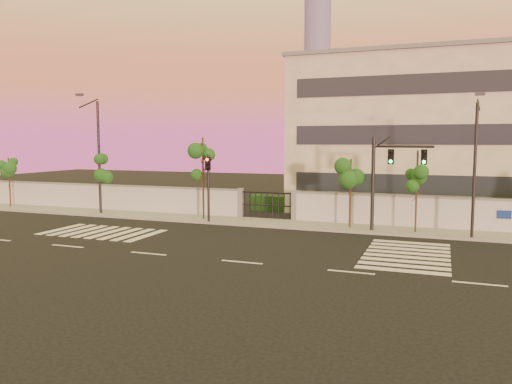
% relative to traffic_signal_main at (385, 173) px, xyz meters
% --- Properties ---
extents(ground, '(120.00, 120.00, 0.00)m').
position_rel_traffic_signal_main_xyz_m(ground, '(-5.29, -9.83, -3.66)').
color(ground, black).
rests_on(ground, ground).
extents(sidewalk, '(60.00, 3.00, 0.15)m').
position_rel_traffic_signal_main_xyz_m(sidewalk, '(-5.29, 0.67, -3.59)').
color(sidewalk, gray).
rests_on(sidewalk, ground).
extents(perimeter_wall, '(60.00, 0.36, 2.20)m').
position_rel_traffic_signal_main_xyz_m(perimeter_wall, '(-5.18, 2.17, -2.59)').
color(perimeter_wall, '#B2B5BA').
rests_on(perimeter_wall, ground).
extents(hedge_row, '(41.00, 4.25, 1.80)m').
position_rel_traffic_signal_main_xyz_m(hedge_row, '(-4.12, 4.91, -2.85)').
color(hedge_row, '#16350F').
rests_on(hedge_row, ground).
extents(institutional_building, '(24.40, 12.40, 12.25)m').
position_rel_traffic_signal_main_xyz_m(institutional_building, '(3.71, 12.16, 2.49)').
color(institutional_building, '#B8AD9B').
rests_on(institutional_building, ground).
extents(distant_skyscraper, '(16.00, 16.00, 118.00)m').
position_rel_traffic_signal_main_xyz_m(distant_skyscraper, '(-70.29, 270.17, 58.32)').
color(distant_skyscraper, slate).
rests_on(distant_skyscraper, ground).
extents(road_markings, '(57.00, 7.62, 0.02)m').
position_rel_traffic_signal_main_xyz_m(road_markings, '(-6.87, -6.07, -3.65)').
color(road_markings, silver).
rests_on(road_markings, ground).
extents(street_tree_a, '(1.42, 1.13, 4.20)m').
position_rel_traffic_signal_main_xyz_m(street_tree_a, '(-30.35, 0.70, -0.57)').
color(street_tree_a, '#382314').
rests_on(street_tree_a, ground).
extents(street_tree_b, '(1.46, 1.16, 4.51)m').
position_rel_traffic_signal_main_xyz_m(street_tree_b, '(-20.90, 0.23, -0.34)').
color(street_tree_b, '#382314').
rests_on(street_tree_b, ground).
extents(street_tree_c, '(1.60, 1.27, 5.80)m').
position_rel_traffic_signal_main_xyz_m(street_tree_c, '(-12.37, 0.47, 0.60)').
color(street_tree_c, '#382314').
rests_on(street_tree_c, ground).
extents(street_tree_d, '(1.56, 1.24, 4.45)m').
position_rel_traffic_signal_main_xyz_m(street_tree_d, '(-2.14, 0.52, -0.39)').
color(street_tree_d, '#382314').
rests_on(street_tree_d, ground).
extents(street_tree_e, '(1.35, 1.08, 4.99)m').
position_rel_traffic_signal_main_xyz_m(street_tree_e, '(1.82, 0.19, 0.01)').
color(street_tree_e, '#382314').
rests_on(street_tree_e, ground).
extents(traffic_signal_main, '(3.58, 1.35, 5.80)m').
position_rel_traffic_signal_main_xyz_m(traffic_signal_main, '(0.00, 0.00, 0.00)').
color(traffic_signal_main, black).
rests_on(traffic_signal_main, ground).
extents(traffic_signal_secondary, '(0.36, 0.35, 4.68)m').
position_rel_traffic_signal_main_xyz_m(traffic_signal_secondary, '(-11.48, -0.61, -0.70)').
color(traffic_signal_secondary, black).
rests_on(traffic_signal_secondary, ground).
extents(streetlight_west, '(0.53, 2.14, 8.89)m').
position_rel_traffic_signal_main_xyz_m(streetlight_west, '(-20.89, -0.02, 1.14)').
color(streetlight_west, black).
rests_on(streetlight_west, ground).
extents(streetlight_east, '(0.48, 1.93, 8.04)m').
position_rel_traffic_signal_main_xyz_m(streetlight_east, '(4.87, -0.58, 0.68)').
color(streetlight_east, black).
rests_on(streetlight_east, ground).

